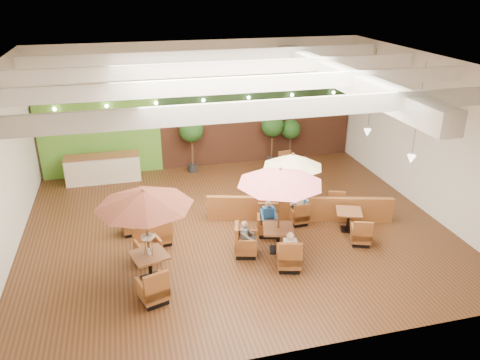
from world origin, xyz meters
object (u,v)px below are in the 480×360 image
object	(u,v)px
table_1	(277,193)
diner_3	(300,205)
topiary_1	(272,128)
table_4	(348,221)
topiary_2	(291,131)
diner_2	(246,234)
table_5	(294,172)
diner_0	(290,247)
table_0	(145,212)
service_counter	(103,168)
booth_divider	(299,209)
topiary_0	(191,132)
diner_4	(300,204)
table_3	(151,219)
diner_1	(268,215)
table_2	(291,170)

from	to	relation	value
table_1	diner_3	xyz separation A→B (m)	(1.33, 1.47, -1.27)
topiary_1	diner_3	distance (m)	5.79
table_4	topiary_1	bearing A→B (deg)	116.50
topiary_2	diner_2	distance (m)	8.19
table_5	diner_0	bearing A→B (deg)	-118.58
diner_2	table_4	bearing A→B (deg)	120.55
topiary_2	diner_2	world-z (taller)	topiary_2
table_0	table_4	xyz separation A→B (m)	(6.65, 1.22, -1.79)
service_counter	table_5	bearing A→B (deg)	-12.71
booth_divider	topiary_0	bearing A→B (deg)	133.90
topiary_1	diner_4	xyz separation A→B (m)	(-0.81, -5.64, -0.97)
table_3	topiary_0	distance (m)	5.53
topiary_1	diner_1	bearing A→B (deg)	-108.75
topiary_0	diner_3	size ratio (longest dim) A/B	3.27
table_1	table_2	bearing A→B (deg)	76.32
topiary_2	table_3	bearing A→B (deg)	-143.53
service_counter	diner_3	bearing A→B (deg)	-39.56
topiary_2	diner_2	xyz separation A→B (m)	(-3.96, -7.12, -0.79)
table_1	table_3	xyz separation A→B (m)	(-3.64, 2.20, -1.56)
topiary_1	diner_0	size ratio (longest dim) A/B	2.96
table_4	diner_2	bearing A→B (deg)	-149.08
topiary_0	diner_0	xyz separation A→B (m)	(1.56, -8.15, -1.04)
topiary_1	diner_4	world-z (taller)	topiary_1
service_counter	table_0	size ratio (longest dim) A/B	1.02
booth_divider	diner_4	bearing A→B (deg)	-95.03
table_0	table_2	world-z (taller)	table_0
table_1	topiary_2	size ratio (longest dim) A/B	1.42
table_5	diner_2	bearing A→B (deg)	-130.95
diner_0	diner_1	xyz separation A→B (m)	(0.00, 2.06, -0.01)
table_4	diner_3	xyz separation A→B (m)	(-1.44, 0.82, 0.38)
table_3	table_5	distance (m)	6.82
booth_divider	diner_1	xyz separation A→B (m)	(-1.35, -0.68, 0.30)
table_1	topiary_2	bearing A→B (deg)	82.32
table_4	topiary_0	bearing A→B (deg)	144.32
booth_divider	topiary_1	bearing A→B (deg)	98.07
table_0	topiary_1	xyz separation A→B (m)	(6.02, 7.68, -0.41)
topiary_2	diner_0	world-z (taller)	topiary_2
table_1	diner_4	distance (m)	2.35
service_counter	topiary_0	bearing A→B (deg)	3.04
table_5	diner_1	xyz separation A→B (m)	(-2.42, -4.14, 0.40)
table_2	table_5	bearing A→B (deg)	65.44
table_0	table_1	distance (m)	3.92
table_2	topiary_0	bearing A→B (deg)	118.54
diner_2	diner_4	world-z (taller)	diner_4
diner_4	diner_1	bearing A→B (deg)	-168.54
table_5	diner_4	bearing A→B (deg)	-114.72
table_1	diner_0	xyz separation A→B (m)	(0.07, -1.03, -1.25)
service_counter	diner_2	distance (m)	8.15
service_counter	table_3	xyz separation A→B (m)	(1.62, -4.71, -0.14)
table_5	topiary_1	distance (m)	2.42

